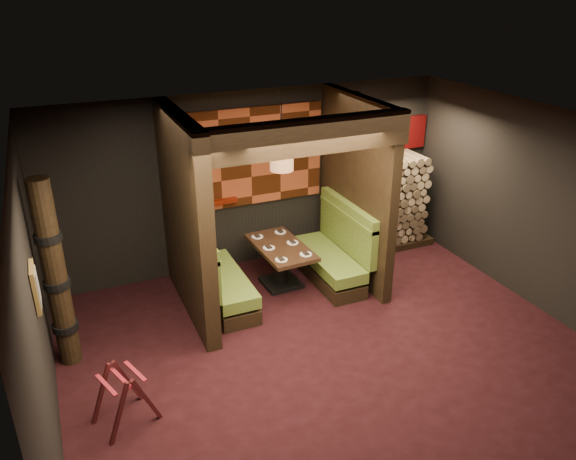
{
  "coord_description": "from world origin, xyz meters",
  "views": [
    {
      "loc": [
        -2.86,
        -5.24,
        4.39
      ],
      "look_at": [
        0.0,
        1.3,
        1.15
      ],
      "focal_mm": 35.0,
      "sensor_mm": 36.0,
      "label": 1
    }
  ],
  "objects_px": {
    "booth_bench_left": "(217,279)",
    "firewood_stack": "(385,203)",
    "dining_table": "(281,259)",
    "booth_bench_right": "(333,255)",
    "totem_column": "(56,277)",
    "pendant_lamp": "(282,155)",
    "luggage_rack": "(123,395)"
  },
  "relations": [
    {
      "from": "pendant_lamp",
      "to": "firewood_stack",
      "type": "distance_m",
      "value": 2.61
    },
    {
      "from": "booth_bench_right",
      "to": "dining_table",
      "type": "distance_m",
      "value": 0.85
    },
    {
      "from": "booth_bench_right",
      "to": "luggage_rack",
      "type": "height_order",
      "value": "booth_bench_right"
    },
    {
      "from": "booth_bench_right",
      "to": "totem_column",
      "type": "relative_size",
      "value": 0.67
    },
    {
      "from": "booth_bench_left",
      "to": "firewood_stack",
      "type": "distance_m",
      "value": 3.35
    },
    {
      "from": "firewood_stack",
      "to": "booth_bench_right",
      "type": "bearing_deg",
      "value": -152.65
    },
    {
      "from": "dining_table",
      "to": "pendant_lamp",
      "type": "xyz_separation_m",
      "value": [
        -0.0,
        -0.05,
        1.67
      ]
    },
    {
      "from": "luggage_rack",
      "to": "booth_bench_right",
      "type": "bearing_deg",
      "value": 28.43
    },
    {
      "from": "booth_bench_left",
      "to": "firewood_stack",
      "type": "relative_size",
      "value": 0.92
    },
    {
      "from": "booth_bench_left",
      "to": "booth_bench_right",
      "type": "distance_m",
      "value": 1.89
    },
    {
      "from": "booth_bench_right",
      "to": "pendant_lamp",
      "type": "xyz_separation_m",
      "value": [
        -0.84,
        0.09,
        1.71
      ]
    },
    {
      "from": "dining_table",
      "to": "totem_column",
      "type": "relative_size",
      "value": 0.54
    },
    {
      "from": "dining_table",
      "to": "firewood_stack",
      "type": "bearing_deg",
      "value": 14.35
    },
    {
      "from": "booth_bench_left",
      "to": "dining_table",
      "type": "distance_m",
      "value": 1.07
    },
    {
      "from": "booth_bench_left",
      "to": "firewood_stack",
      "type": "height_order",
      "value": "firewood_stack"
    },
    {
      "from": "booth_bench_left",
      "to": "totem_column",
      "type": "height_order",
      "value": "totem_column"
    },
    {
      "from": "dining_table",
      "to": "luggage_rack",
      "type": "height_order",
      "value": "dining_table"
    },
    {
      "from": "booth_bench_left",
      "to": "totem_column",
      "type": "distance_m",
      "value": 2.3
    },
    {
      "from": "dining_table",
      "to": "booth_bench_right",
      "type": "bearing_deg",
      "value": -9.49
    },
    {
      "from": "pendant_lamp",
      "to": "luggage_rack",
      "type": "distance_m",
      "value": 3.77
    },
    {
      "from": "booth_bench_right",
      "to": "firewood_stack",
      "type": "height_order",
      "value": "firewood_stack"
    },
    {
      "from": "totem_column",
      "to": "firewood_stack",
      "type": "relative_size",
      "value": 1.39
    },
    {
      "from": "booth_bench_left",
      "to": "totem_column",
      "type": "xyz_separation_m",
      "value": [
        -2.09,
        -0.55,
        0.79
      ]
    },
    {
      "from": "totem_column",
      "to": "firewood_stack",
      "type": "bearing_deg",
      "value": 13.19
    },
    {
      "from": "booth_bench_left",
      "to": "dining_table",
      "type": "bearing_deg",
      "value": 7.54
    },
    {
      "from": "pendant_lamp",
      "to": "totem_column",
      "type": "xyz_separation_m",
      "value": [
        -3.14,
        -0.64,
        -0.92
      ]
    },
    {
      "from": "booth_bench_left",
      "to": "pendant_lamp",
      "type": "relative_size",
      "value": 1.66
    },
    {
      "from": "booth_bench_left",
      "to": "firewood_stack",
      "type": "bearing_deg",
      "value": 12.17
    },
    {
      "from": "totem_column",
      "to": "booth_bench_left",
      "type": "bearing_deg",
      "value": 14.75
    },
    {
      "from": "luggage_rack",
      "to": "dining_table",
      "type": "bearing_deg",
      "value": 37.34
    },
    {
      "from": "booth_bench_right",
      "to": "totem_column",
      "type": "distance_m",
      "value": 4.1
    },
    {
      "from": "dining_table",
      "to": "luggage_rack",
      "type": "distance_m",
      "value": 3.37
    }
  ]
}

